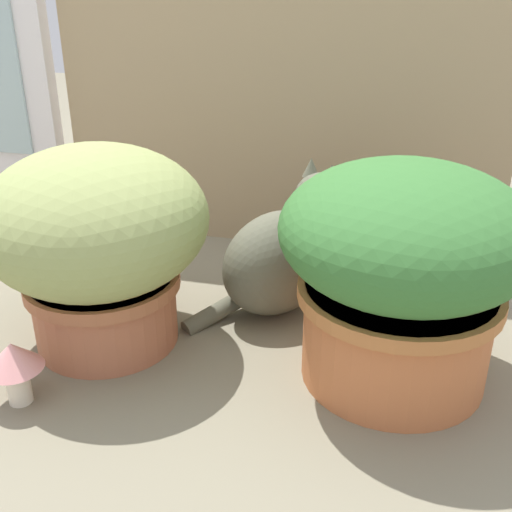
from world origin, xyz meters
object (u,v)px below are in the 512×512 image
at_px(leafy_planter, 402,266).
at_px(cat, 285,255).
at_px(mushroom_ornament_pink, 14,362).
at_px(grass_planter, 98,238).
at_px(mushroom_ornament_red, 95,311).

xyz_separation_m(leafy_planter, cat, (-0.24, 0.19, -0.09)).
relative_size(cat, mushroom_ornament_pink, 2.81).
height_order(grass_planter, cat, grass_planter).
bearing_deg(mushroom_ornament_pink, cat, 49.21).
relative_size(leafy_planter, mushroom_ornament_pink, 3.62).
bearing_deg(cat, mushroom_ornament_red, -134.77).
distance_m(leafy_planter, cat, 0.32).
bearing_deg(mushroom_ornament_pink, mushroom_ornament_red, 59.52).
distance_m(grass_planter, mushroom_ornament_pink, 0.26).
distance_m(mushroom_ornament_red, mushroom_ornament_pink, 0.16).
relative_size(cat, mushroom_ornament_red, 2.16).
bearing_deg(cat, mushroom_ornament_pink, -130.79).
distance_m(grass_planter, mushroom_ornament_red, 0.13).
relative_size(grass_planter, mushroom_ornament_red, 2.76).
bearing_deg(mushroom_ornament_pink, leafy_planter, 21.05).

